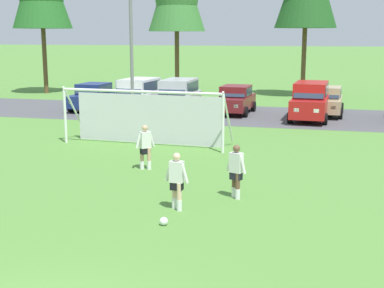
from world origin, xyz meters
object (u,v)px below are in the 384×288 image
soccer_ball (164,221)px  parked_car_slot_center_left (178,97)px  player_midfield_center (177,181)px  parked_car_slot_center_right (310,101)px  street_lamp (134,43)px  soccer_goal (147,116)px  player_striker_near (145,147)px  parked_car_slot_left (138,96)px  parked_car_slot_center (235,99)px  player_defender_far (236,172)px  parked_car_slot_right (326,101)px  parked_car_slot_far_left (93,97)px

soccer_ball → parked_car_slot_center_left: size_ratio=0.05×
player_midfield_center → parked_car_slot_center_right: 17.66m
street_lamp → player_midfield_center: bearing=-65.8°
soccer_ball → soccer_goal: (-3.78, 9.90, 1.18)m
player_striker_near → street_lamp: 11.20m
parked_car_slot_left → parked_car_slot_center_right: (10.36, 0.09, 0.00)m
parked_car_slot_left → soccer_ball: bearing=-68.5°
soccer_ball → parked_car_slot_center: parked_car_slot_center is taller
soccer_goal → player_midfield_center: soccer_goal is taller
parked_car_slot_center_right → street_lamp: size_ratio=0.56×
player_defender_far → parked_car_slot_right: parked_car_slot_right is taller
parked_car_slot_left → parked_car_slot_far_left: bearing=164.4°
parked_car_slot_center_right → parked_car_slot_center_left: bearing=179.3°
player_midfield_center → player_defender_far: bearing=46.0°
parked_car_slot_center_right → parked_car_slot_right: bearing=68.2°
soccer_goal → parked_car_slot_left: size_ratio=1.59×
soccer_ball → parked_car_slot_center: bearing=94.3°
parked_car_slot_center_right → street_lamp: bearing=-160.3°
player_defender_far → soccer_goal: bearing=126.2°
parked_car_slot_left → parked_car_slot_center: (5.78, 1.61, -0.24)m
soccer_ball → player_striker_near: 6.03m
player_striker_near → player_defender_far: 4.65m
parked_car_slot_far_left → parked_car_slot_right: size_ratio=1.00×
parked_car_slot_right → soccer_ball: bearing=-100.6°
soccer_goal → parked_car_slot_center: soccer_goal is taller
parked_car_slot_left → parked_car_slot_center: bearing=15.6°
parked_car_slot_center_right → street_lamp: street_lamp is taller
soccer_ball → parked_car_slot_center_left: (-4.81, 18.81, 1.00)m
player_midfield_center → parked_car_slot_left: (-7.30, 17.29, 0.29)m
player_defender_far → parked_car_slot_center: size_ratio=0.38×
parked_car_slot_far_left → player_striker_near: bearing=-59.3°
parked_car_slot_far_left → parked_car_slot_center: bearing=4.1°
parked_car_slot_left → parked_car_slot_center_left: same height
parked_car_slot_right → parked_car_slot_center: bearing=-173.1°
player_defender_far → street_lamp: 15.17m
player_striker_near → player_midfield_center: size_ratio=1.00×
parked_car_slot_center_left → parked_car_slot_center: bearing=23.4°
parked_car_slot_center → street_lamp: (-4.78, -4.86, 3.49)m
parked_car_slot_center_right → street_lamp: (-9.35, -3.35, 3.26)m
soccer_ball → player_defender_far: 3.21m
player_defender_far → parked_car_slot_center_left: 17.18m
player_midfield_center → parked_car_slot_center: size_ratio=0.38×
parked_car_slot_center_left → street_lamp: bearing=-113.6°
soccer_goal → player_striker_near: (1.41, -4.41, -0.47)m
player_striker_near → parked_car_slot_center_right: (5.41, 13.21, 0.29)m
soccer_goal → parked_car_slot_far_left: size_ratio=1.76×
parked_car_slot_left → parked_car_slot_center: size_ratio=1.11×
parked_car_slot_center_right → parked_car_slot_center: bearing=161.7°
player_midfield_center → parked_car_slot_far_left: bearing=120.4°
parked_car_slot_far_left → parked_car_slot_left: 3.55m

